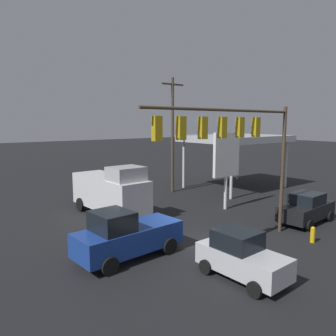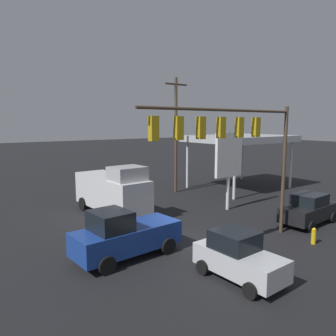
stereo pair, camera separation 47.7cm
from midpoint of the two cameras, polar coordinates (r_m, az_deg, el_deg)
ground_plane at (r=17.73m, az=3.29°, el=-13.15°), size 200.00×200.00×0.00m
traffic_signal_assembly at (r=16.29m, az=10.44°, el=5.39°), size 9.85×0.43×7.26m
utility_pole at (r=29.80m, az=0.33°, el=6.17°), size 2.40×0.26×10.33m
gas_station_canopy at (r=32.48m, az=11.27°, el=4.97°), size 9.20×7.36×5.14m
price_sign at (r=24.14m, az=9.57°, el=1.92°), size 2.53×0.27×5.67m
hatchback_crossing at (r=14.18m, az=11.68°, el=-14.74°), size 2.06×3.85×1.97m
sedan_far at (r=22.73m, az=22.39°, el=-6.48°), size 4.50×2.28×1.93m
pickup_parked at (r=15.84m, az=-8.19°, el=-11.56°), size 5.32×2.54×2.40m
delivery_truck at (r=22.91m, az=-10.47°, el=-3.99°), size 2.81×6.90×3.58m
fire_hydrant at (r=19.33m, az=23.23°, el=-10.61°), size 0.24×0.24×0.88m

